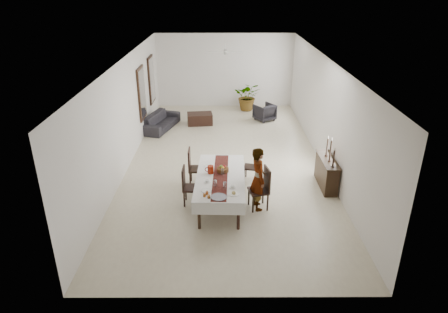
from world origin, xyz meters
The scene contains 88 objects.
floor centered at (0.00, 0.00, 0.00)m, with size 6.00×12.00×0.00m, color beige.
ceiling centered at (0.00, 0.00, 3.20)m, with size 6.00×12.00×0.02m, color white.
wall_back centered at (0.00, 6.00, 1.60)m, with size 6.00×0.02×3.20m, color white.
wall_front centered at (0.00, -6.00, 1.60)m, with size 6.00×0.02×3.20m, color white.
wall_left centered at (-3.00, 0.00, 1.60)m, with size 0.02×12.00×3.20m, color white.
wall_right centered at (3.00, 0.00, 1.60)m, with size 0.02×12.00×3.20m, color white.
dining_table_top centered at (-0.15, -2.64, 0.74)m, with size 1.02×2.46×0.05m, color black.
table_leg_fl centered at (-0.64, -3.80, 0.36)m, with size 0.07×0.07×0.72m, color black.
table_leg_fr centered at (0.27, -3.83, 0.36)m, with size 0.07×0.07×0.72m, color black.
table_leg_bl centered at (-0.57, -1.46, 0.36)m, with size 0.07×0.07×0.72m, color black.
table_leg_br centered at (0.34, -1.49, 0.36)m, with size 0.07×0.07×0.72m, color black.
tablecloth_top centered at (-0.15, -2.64, 0.77)m, with size 1.21×2.64×0.01m, color white.
tablecloth_drape_left centered at (-0.75, -2.63, 0.63)m, with size 0.01×2.64×0.31m, color silver.
tablecloth_drape_right centered at (0.45, -2.66, 0.63)m, with size 0.01×2.64×0.31m, color silver.
tablecloth_drape_near centered at (-0.19, -3.96, 0.63)m, with size 1.21×0.01×0.31m, color silver.
tablecloth_drape_far centered at (-0.11, -1.33, 0.63)m, with size 1.21×0.01×0.31m, color white.
table_runner centered at (-0.15, -2.64, 0.78)m, with size 0.36×2.56×0.00m, color maroon.
red_pitcher centered at (-0.40, -2.48, 0.88)m, with size 0.15×0.15×0.20m, color maroon.
pitcher_handle centered at (-0.49, -2.48, 0.88)m, with size 0.12×0.12×0.02m, color maroon.
wine_glass_near centered at (-0.05, -3.31, 0.87)m, with size 0.07×0.07×0.17m, color silver.
wine_glass_mid centered at (-0.27, -3.20, 0.87)m, with size 0.07×0.07×0.17m, color white.
wine_glass_far centered at (-0.10, -2.59, 0.87)m, with size 0.07×0.07×0.17m, color white.
teacup_right centered at (0.14, -3.27, 0.81)m, with size 0.09×0.09×0.06m, color silver.
saucer_right centered at (0.14, -3.27, 0.79)m, with size 0.15×0.15×0.01m, color silver.
teacup_left centered at (-0.47, -2.99, 0.81)m, with size 0.09×0.09×0.06m, color silver.
saucer_left centered at (-0.47, -2.99, 0.79)m, with size 0.15×0.15×0.01m, color white.
plate_near_right centered at (0.16, -3.58, 0.79)m, with size 0.25×0.25×0.02m, color white.
bread_near_right centered at (0.16, -3.58, 0.82)m, with size 0.09×0.09×0.09m, color tan.
plate_near_left centered at (-0.48, -3.40, 0.79)m, with size 0.25×0.25×0.02m, color white.
plate_far_left centered at (-0.46, -2.07, 0.79)m, with size 0.25×0.25×0.02m, color white.
serving_tray centered at (-0.18, -3.72, 0.79)m, with size 0.37×0.37×0.02m, color #3F3E43.
jam_jar_a centered at (-0.41, -3.74, 0.82)m, with size 0.07×0.07×0.08m, color #8E4914.
jam_jar_b centered at (-0.51, -3.68, 0.82)m, with size 0.07×0.07×0.08m, color #914C15.
jam_jar_c centered at (-0.45, -3.58, 0.82)m, with size 0.07×0.07×0.08m, color #964215.
fruit_basket centered at (-0.09, -2.39, 0.83)m, with size 0.31×0.31×0.10m, color brown.
fruit_red centered at (-0.06, -2.37, 0.91)m, with size 0.09×0.09×0.09m, color maroon.
fruit_green centered at (-0.13, -2.36, 0.91)m, with size 0.08×0.08×0.08m, color #5A7D25.
fruit_yellow centered at (-0.09, -2.44, 0.91)m, with size 0.09×0.09×0.09m, color gold.
chair_right_near_seat centered at (0.80, -2.88, 0.48)m, with size 0.46×0.46×0.05m, color black.
chair_right_near_leg_fl centered at (1.02, -3.03, 0.23)m, with size 0.05×0.05×0.46m, color black.
chair_right_near_leg_fr centered at (0.94, -2.66, 0.23)m, with size 0.05×0.05×0.46m, color black.
chair_right_near_leg_bl centered at (0.65, -3.11, 0.23)m, with size 0.05×0.05×0.46m, color black.
chair_right_near_leg_br centered at (0.57, -2.74, 0.23)m, with size 0.05×0.05×0.46m, color black.
chair_right_near_back centered at (1.00, -2.84, 0.80)m, with size 0.46×0.04×0.59m, color black.
chair_right_far_seat centered at (0.71, -1.35, 0.41)m, with size 0.39×0.39×0.04m, color black.
chair_right_far_leg_fl centered at (0.83, -1.54, 0.19)m, with size 0.04×0.04×0.39m, color black.
chair_right_far_leg_fr centered at (0.90, -1.23, 0.19)m, with size 0.04×0.04×0.39m, color black.
chair_right_far_leg_bl centered at (0.52, -1.48, 0.19)m, with size 0.04×0.04×0.39m, color black.
chair_right_far_leg_br centered at (0.59, -1.16, 0.19)m, with size 0.04×0.04×0.39m, color black.
chair_right_far_back centered at (0.88, -1.39, 0.67)m, with size 0.39×0.04×0.50m, color black.
chair_left_near_seat centered at (-0.89, -2.66, 0.45)m, with size 0.43×0.43×0.05m, color black.
chair_left_near_leg_fl centered at (-1.06, -2.48, 0.21)m, with size 0.04×0.04×0.42m, color black.
chair_left_near_leg_fr centered at (-1.07, -2.83, 0.21)m, with size 0.04×0.04×0.42m, color black.
chair_left_near_leg_bl centered at (-0.70, -2.49, 0.21)m, with size 0.04×0.04×0.42m, color black.
chair_left_near_leg_br centered at (-0.72, -2.84, 0.21)m, with size 0.04×0.04×0.42m, color black.
chair_left_near_back centered at (-1.08, -2.66, 0.74)m, with size 0.43×0.04×0.55m, color black.
chair_left_far_seat centered at (-0.81, -1.61, 0.47)m, with size 0.45×0.45×0.05m, color black.
chair_left_far_leg_fl centered at (-0.99, -1.42, 0.22)m, with size 0.04×0.04×0.44m, color black.
chair_left_far_leg_fr centered at (-0.99, -1.79, 0.22)m, with size 0.04×0.04×0.44m, color black.
chair_left_far_leg_bl centered at (-0.63, -1.42, 0.22)m, with size 0.04×0.04×0.44m, color black.
chair_left_far_leg_br centered at (-0.63, -1.79, 0.22)m, with size 0.04×0.04×0.44m, color black.
chair_left_far_back centered at (-1.01, -1.61, 0.77)m, with size 0.45×0.04×0.57m, color black.
woman centered at (0.78, -2.87, 0.82)m, with size 0.60×0.39×1.63m, color gray.
sideboard_body centered at (2.78, -1.72, 0.40)m, with size 0.35×1.32×0.79m, color black.
sideboard_top centered at (2.78, -1.72, 0.81)m, with size 0.39×1.38×0.03m, color black.
candlestick_near_base centered at (2.78, -2.21, 0.83)m, with size 0.09×0.09×0.03m, color black.
candlestick_near_shaft centered at (2.78, -2.21, 1.07)m, with size 0.04×0.04×0.44m, color black.
candlestick_near_candle centered at (2.78, -2.21, 1.32)m, with size 0.03×0.03×0.07m, color beige.
candlestick_mid_base centered at (2.78, -1.85, 0.83)m, with size 0.09×0.09×0.03m, color black.
candlestick_mid_shaft centered at (2.78, -1.85, 1.13)m, with size 0.04×0.04×0.57m, color black.
candlestick_mid_candle centered at (2.78, -1.85, 1.46)m, with size 0.03×0.03×0.07m, color white.
candlestick_far_base centered at (2.78, -1.50, 0.83)m, with size 0.09×0.09×0.03m, color black.
candlestick_far_shaft centered at (2.78, -1.50, 1.09)m, with size 0.04×0.04×0.49m, color black.
candlestick_far_candle centered at (2.78, -1.50, 1.37)m, with size 0.03×0.03×0.07m, color white.
sofa centered at (-2.48, 2.97, 0.30)m, with size 2.03×0.80×0.59m, color #272429.
armchair centered at (1.61, 3.96, 0.34)m, with size 0.72×0.74×0.67m, color #252226.
coffee_table centered at (-1.00, 3.49, 0.22)m, with size 0.98×0.65×0.43m, color black.
potted_plant centered at (1.01, 5.35, 0.62)m, with size 1.12×0.97×1.24m, color #346327.
mirror_frame_near centered at (-2.96, 2.20, 1.60)m, with size 0.06×1.05×1.85m, color black.
mirror_glass_near centered at (-2.92, 2.20, 1.60)m, with size 0.01×0.90×1.70m, color silver.
mirror_frame_far centered at (-2.96, 4.30, 1.60)m, with size 0.06×1.05×1.85m, color black.
mirror_glass_far centered at (-2.92, 4.30, 1.60)m, with size 0.01×0.90×1.70m, color white.
fan_rod centered at (0.00, 3.00, 3.10)m, with size 0.04×0.04×0.20m, color white.
fan_hub centered at (0.00, 3.00, 2.90)m, with size 0.16×0.16×0.08m, color white.
fan_blade_n centered at (0.00, 3.35, 2.90)m, with size 0.10×0.55×0.01m, color silver.
fan_blade_s centered at (0.00, 2.65, 2.90)m, with size 0.10×0.55×0.01m, color silver.
fan_blade_e centered at (0.35, 3.00, 2.90)m, with size 0.55×0.10×0.01m, color white.
fan_blade_w centered at (-0.35, 3.00, 2.90)m, with size 0.55×0.10×0.01m, color white.
Camera 1 is at (-0.09, -11.59, 5.32)m, focal length 32.00 mm.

